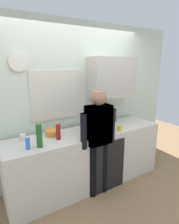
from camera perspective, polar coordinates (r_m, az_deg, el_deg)
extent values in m
plane|color=#8C6D4C|center=(3.14, 2.51, -23.36)|extent=(8.00, 8.00, 0.00)
cube|color=beige|center=(3.11, -0.59, -13.86)|extent=(2.53, 0.64, 0.90)
cube|color=black|center=(2.98, 6.04, -16.24)|extent=(0.56, 0.02, 0.81)
cube|color=silver|center=(3.17, -4.63, 3.04)|extent=(4.13, 0.10, 2.60)
cube|color=beige|center=(2.96, -9.76, 5.10)|extent=(0.86, 0.02, 0.76)
cube|color=#8CA5C6|center=(2.97, -9.80, 5.11)|extent=(0.80, 0.02, 0.70)
cube|color=#B7B2A8|center=(3.28, 6.88, 10.48)|extent=(0.84, 0.32, 0.68)
cylinder|color=silver|center=(2.76, -20.97, 14.15)|extent=(0.26, 0.03, 0.26)
cube|color=black|center=(2.94, 0.20, -5.54)|extent=(0.20, 0.20, 0.03)
cube|color=silver|center=(2.94, -0.42, -2.36)|extent=(0.18, 0.08, 0.28)
cylinder|color=black|center=(2.89, 0.51, -4.41)|extent=(0.11, 0.11, 0.11)
cylinder|color=black|center=(2.85, 0.20, 0.13)|extent=(0.17, 0.17, 0.03)
cylinder|color=brown|center=(3.44, 7.71, -0.98)|extent=(0.06, 0.06, 0.23)
cylinder|color=#195923|center=(2.43, -15.14, -7.05)|extent=(0.07, 0.07, 0.30)
cylinder|color=maroon|center=(2.63, -9.54, -6.01)|extent=(0.06, 0.06, 0.22)
cylinder|color=olive|center=(3.11, 2.72, -2.30)|extent=(0.06, 0.06, 0.25)
cylinder|color=black|center=(2.96, 6.85, -3.99)|extent=(0.06, 0.06, 0.18)
cylinder|color=white|center=(2.72, -19.76, -7.41)|extent=(0.08, 0.08, 0.09)
cylinder|color=yellow|center=(2.98, 9.22, -4.87)|extent=(0.07, 0.07, 0.08)
cylinder|color=orange|center=(2.83, -11.29, -6.15)|extent=(0.22, 0.22, 0.08)
cylinder|color=#9E5638|center=(3.36, 5.10, -2.50)|extent=(0.10, 0.10, 0.09)
sphere|color=#2D7233|center=(3.33, 5.14, -0.69)|extent=(0.15, 0.15, 0.15)
cylinder|color=blue|center=(2.44, -18.37, -9.08)|extent=(0.06, 0.06, 0.15)
cone|color=white|center=(2.41, -18.54, -7.12)|extent=(0.02, 0.02, 0.03)
cylinder|color=#3F4766|center=(2.86, 0.86, -17.52)|extent=(0.12, 0.12, 0.82)
cylinder|color=#3F4766|center=(2.96, 4.27, -16.40)|extent=(0.12, 0.12, 0.82)
cube|color=white|center=(2.62, 2.77, -3.94)|extent=(0.36, 0.20, 0.56)
sphere|color=#D8AD8C|center=(2.52, 2.88, 4.50)|extent=(0.22, 0.22, 0.22)
cylinder|color=white|center=(2.51, -1.79, -5.93)|extent=(0.09, 0.09, 0.50)
cylinder|color=white|center=(2.77, 6.88, -4.08)|extent=(0.09, 0.09, 0.50)
cylinder|color=black|center=(2.86, 0.86, -17.52)|extent=(0.12, 0.12, 0.82)
cylinder|color=black|center=(2.96, 4.27, -16.40)|extent=(0.12, 0.12, 0.82)
cube|color=#262633|center=(2.62, 2.77, -3.94)|extent=(0.36, 0.20, 0.56)
sphere|color=#D8AD8C|center=(2.52, 2.88, 4.50)|extent=(0.22, 0.22, 0.22)
cylinder|color=#262633|center=(2.51, -1.79, -5.93)|extent=(0.09, 0.09, 0.50)
cylinder|color=#262633|center=(2.77, 6.88, -4.08)|extent=(0.09, 0.09, 0.50)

